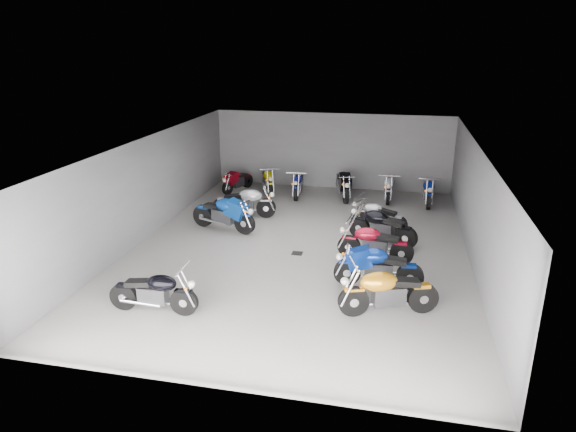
# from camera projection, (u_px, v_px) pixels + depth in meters

# --- Properties ---
(ground) EXTENTS (14.00, 14.00, 0.00)m
(ground) POSITION_uv_depth(u_px,v_px,m) (300.00, 247.00, 15.83)
(ground) COLOR gray
(ground) RESTS_ON ground
(wall_back) EXTENTS (10.00, 0.10, 3.20)m
(wall_back) POSITION_uv_depth(u_px,v_px,m) (332.00, 151.00, 21.79)
(wall_back) COLOR slate
(wall_back) RESTS_ON ground
(wall_left) EXTENTS (0.10, 14.00, 3.20)m
(wall_left) POSITION_uv_depth(u_px,v_px,m) (147.00, 188.00, 16.31)
(wall_left) COLOR slate
(wall_left) RESTS_ON ground
(wall_right) EXTENTS (0.10, 14.00, 3.20)m
(wall_right) POSITION_uv_depth(u_px,v_px,m) (476.00, 209.00, 14.31)
(wall_right) COLOR slate
(wall_right) RESTS_ON ground
(ceiling) EXTENTS (10.00, 14.00, 0.04)m
(ceiling) POSITION_uv_depth(u_px,v_px,m) (301.00, 144.00, 14.79)
(ceiling) COLOR black
(ceiling) RESTS_ON wall_back
(drain_grate) EXTENTS (0.32, 0.32, 0.01)m
(drain_grate) POSITION_uv_depth(u_px,v_px,m) (297.00, 253.00, 15.37)
(drain_grate) COLOR black
(drain_grate) RESTS_ON ground
(motorcycle_left_a) EXTENTS (2.16, 0.43, 0.95)m
(motorcycle_left_a) POSITION_uv_depth(u_px,v_px,m) (154.00, 292.00, 11.90)
(motorcycle_left_a) COLOR black
(motorcycle_left_a) RESTS_ON ground
(motorcycle_left_e) EXTENTS (2.36, 0.77, 1.05)m
(motorcycle_left_e) POSITION_uv_depth(u_px,v_px,m) (224.00, 214.00, 17.10)
(motorcycle_left_e) COLOR black
(motorcycle_left_e) RESTS_ON ground
(motorcycle_left_f) EXTENTS (2.30, 0.57, 1.01)m
(motorcycle_left_f) POSITION_uv_depth(u_px,v_px,m) (245.00, 202.00, 18.37)
(motorcycle_left_f) COLOR black
(motorcycle_left_f) RESTS_ON ground
(motorcycle_right_b) EXTENTS (2.30, 0.89, 1.04)m
(motorcycle_right_b) POSITION_uv_depth(u_px,v_px,m) (388.00, 292.00, 11.80)
(motorcycle_right_b) COLOR black
(motorcycle_right_b) RESTS_ON ground
(motorcycle_right_c) EXTENTS (2.30, 0.47, 1.01)m
(motorcycle_right_c) POSITION_uv_depth(u_px,v_px,m) (377.00, 267.00, 13.12)
(motorcycle_right_c) COLOR black
(motorcycle_right_c) RESTS_ON ground
(motorcycle_right_d) EXTENTS (2.20, 0.50, 0.97)m
(motorcycle_right_d) POSITION_uv_depth(u_px,v_px,m) (374.00, 243.00, 14.73)
(motorcycle_right_d) COLOR black
(motorcycle_right_d) RESTS_ON ground
(motorcycle_right_e) EXTENTS (2.17, 1.02, 1.01)m
(motorcycle_right_e) POSITION_uv_depth(u_px,v_px,m) (382.00, 226.00, 16.01)
(motorcycle_right_e) COLOR black
(motorcycle_right_e) RESTS_ON ground
(motorcycle_right_f) EXTENTS (1.93, 0.81, 0.88)m
(motorcycle_right_f) POSITION_uv_depth(u_px,v_px,m) (378.00, 216.00, 17.20)
(motorcycle_right_f) COLOR black
(motorcycle_right_f) RESTS_ON ground
(motorcycle_back_a) EXTENTS (0.83, 1.81, 0.83)m
(motorcycle_back_a) POSITION_uv_depth(u_px,v_px,m) (237.00, 181.00, 21.62)
(motorcycle_back_a) COLOR black
(motorcycle_back_a) RESTS_ON ground
(motorcycle_back_b) EXTENTS (0.94, 2.08, 0.96)m
(motorcycle_back_b) POSITION_uv_depth(u_px,v_px,m) (268.00, 180.00, 21.39)
(motorcycle_back_b) COLOR black
(motorcycle_back_b) RESTS_ON ground
(motorcycle_back_c) EXTENTS (0.46, 2.11, 0.93)m
(motorcycle_back_c) POSITION_uv_depth(u_px,v_px,m) (298.00, 184.00, 20.92)
(motorcycle_back_c) COLOR black
(motorcycle_back_c) RESTS_ON ground
(motorcycle_back_d) EXTENTS (0.78, 2.32, 1.04)m
(motorcycle_back_d) POSITION_uv_depth(u_px,v_px,m) (343.00, 184.00, 20.66)
(motorcycle_back_d) COLOR black
(motorcycle_back_d) RESTS_ON ground
(motorcycle_back_e) EXTENTS (0.42, 2.14, 0.94)m
(motorcycle_back_e) POSITION_uv_depth(u_px,v_px,m) (389.00, 187.00, 20.42)
(motorcycle_back_e) COLOR black
(motorcycle_back_e) RESTS_ON ground
(motorcycle_back_f) EXTENTS (0.42, 2.20, 0.97)m
(motorcycle_back_f) POSITION_uv_depth(u_px,v_px,m) (428.00, 191.00, 19.89)
(motorcycle_back_f) COLOR black
(motorcycle_back_f) RESTS_ON ground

